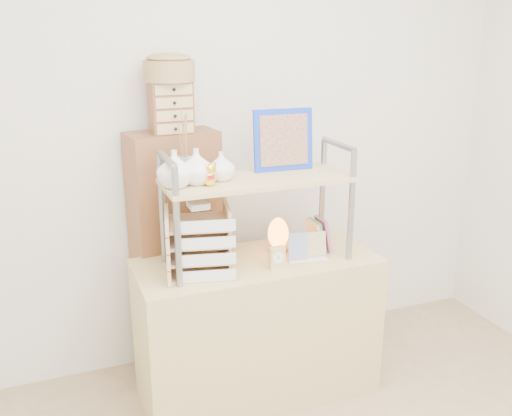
{
  "coord_description": "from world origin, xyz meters",
  "views": [
    {
      "loc": [
        -0.95,
        -1.23,
        1.86
      ],
      "look_at": [
        -0.01,
        1.2,
        1.02
      ],
      "focal_mm": 40.0,
      "sensor_mm": 36.0,
      "label": 1
    }
  ],
  "objects_px": {
    "salt_lamp": "(278,234)",
    "desk": "(257,327)",
    "cabinet": "(177,256)",
    "letter_tray": "(199,245)"
  },
  "relations": [
    {
      "from": "salt_lamp",
      "to": "desk",
      "type": "bearing_deg",
      "value": -153.24
    },
    {
      "from": "desk",
      "to": "salt_lamp",
      "type": "distance_m",
      "value": 0.49
    },
    {
      "from": "desk",
      "to": "cabinet",
      "type": "distance_m",
      "value": 0.57
    },
    {
      "from": "cabinet",
      "to": "letter_tray",
      "type": "bearing_deg",
      "value": -95.6
    },
    {
      "from": "cabinet",
      "to": "desk",
      "type": "bearing_deg",
      "value": -56.76
    },
    {
      "from": "letter_tray",
      "to": "salt_lamp",
      "type": "height_order",
      "value": "letter_tray"
    },
    {
      "from": "cabinet",
      "to": "salt_lamp",
      "type": "xyz_separation_m",
      "value": [
        0.46,
        -0.3,
        0.17
      ]
    },
    {
      "from": "letter_tray",
      "to": "cabinet",
      "type": "bearing_deg",
      "value": 92.04
    },
    {
      "from": "desk",
      "to": "letter_tray",
      "type": "xyz_separation_m",
      "value": [
        -0.31,
        -0.04,
        0.51
      ]
    },
    {
      "from": "letter_tray",
      "to": "salt_lamp",
      "type": "relative_size",
      "value": 1.93
    }
  ]
}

